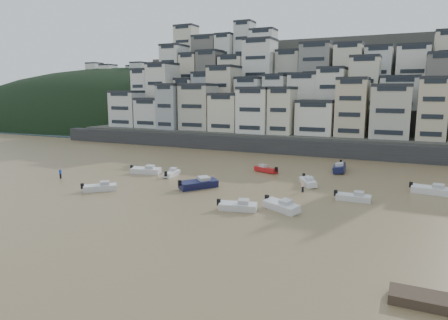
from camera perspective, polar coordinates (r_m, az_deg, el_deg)
The scene contains 18 objects.
ground at distance 43.34m, azimuth -26.50°, elevation -10.68°, with size 400.00×400.00×0.00m, color olive.
sea_strip at distance 222.10m, azimuth -14.87°, elevation 5.70°, with size 340.00×340.00×0.00m, color #4C596D.
harbor_wall at distance 93.32m, azimuth 10.97°, elevation 1.79°, with size 140.00×3.00×3.50m, color #38383A.
hillside at distance 130.73m, azimuth 17.57°, elevation 8.69°, with size 141.04×66.00×50.00m.
headland at distance 204.89m, azimuth -13.44°, elevation 5.45°, with size 216.00×135.00×53.33m.
boat_a at distance 49.05m, azimuth 2.01°, elevation -6.45°, with size 5.09×1.66×1.39m, color silver, non-canonical shape.
boat_b at distance 49.41m, azimuth 8.17°, elevation -6.35°, with size 5.57×1.82×1.52m, color silver, non-canonical shape.
boat_c at distance 60.10m, azimuth -3.66°, elevation -3.25°, with size 6.50×2.13×1.77m, color #14163F, non-canonical shape.
boat_d at distance 55.94m, azimuth 18.01°, elevation -4.93°, with size 4.87×1.59×1.33m, color silver, non-canonical shape.
boat_e at distance 63.28m, azimuth 11.90°, elevation -2.92°, with size 5.33×1.74×1.45m, color silver, non-canonical shape.
boat_f at distance 69.27m, azimuth -7.48°, elevation -1.77°, with size 4.74×1.55×1.29m, color white, non-canonical shape.
boat_g at distance 63.89m, azimuth 27.57°, elevation -3.66°, with size 5.79×1.90×1.58m, color silver, non-canonical shape.
boat_h at distance 72.41m, azimuth 6.02°, elevation -1.22°, with size 4.97×1.63×1.36m, color #AB1516, non-canonical shape.
boat_i at distance 75.46m, azimuth 16.18°, elevation -0.94°, with size 6.59×2.16×1.80m, color #13163B, non-canonical shape.
boat_j at distance 61.31m, azimuth -17.31°, elevation -3.59°, with size 5.14×1.68×1.40m, color silver, non-canonical shape.
boat_k at distance 71.89m, azimuth -11.08°, elevation -1.34°, with size 5.76×1.89×1.57m, color silver, non-canonical shape.
person_blue at distance 72.18m, azimuth -22.34°, elevation -1.78°, with size 0.44×0.44×1.74m, color blue, non-canonical shape.
person_pink at distance 58.96m, azimuth 11.19°, elevation -3.69°, with size 0.44×0.44×1.74m, color beige, non-canonical shape.
Camera 1 is at (32.62, -24.65, 14.36)m, focal length 32.00 mm.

